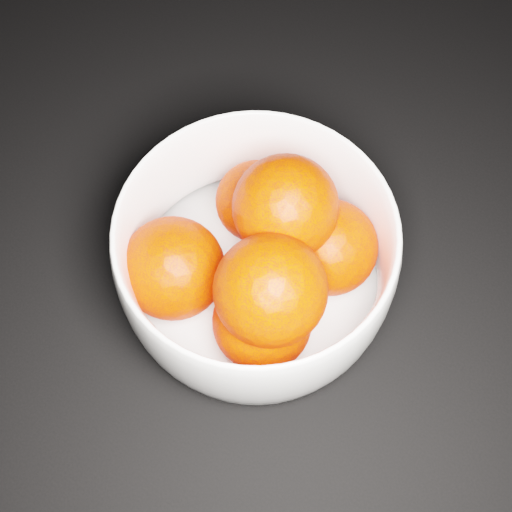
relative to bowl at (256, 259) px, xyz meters
The scene contains 3 objects.
ground 0.15m from the bowl, 22.55° to the right, with size 3.00×3.00×0.00m, color black.
bowl is the anchor object (origin of this frame).
orange_pile 0.02m from the bowl, 19.36° to the right, with size 0.18×0.18×0.13m.
Camera 1 is at (0.02, -0.15, 0.60)m, focal length 50.00 mm.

